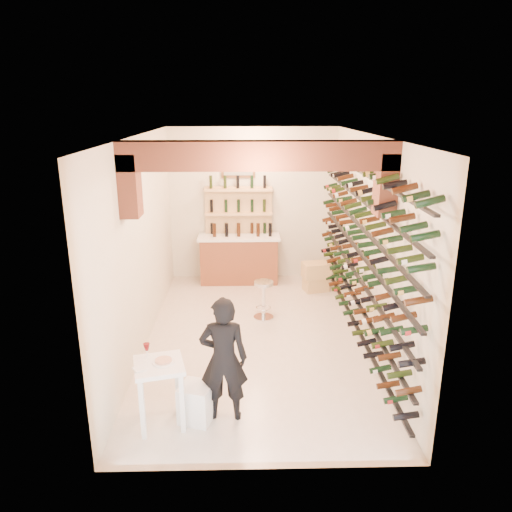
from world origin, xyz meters
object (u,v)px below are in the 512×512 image
Objects in this scene: back_counter at (239,258)px; crate_lower at (316,284)px; person at (224,359)px; chrome_barstool at (264,297)px; tasting_table at (159,374)px; white_stool at (197,403)px; wine_rack at (356,246)px.

crate_lower is (1.56, -0.56, -0.39)m from back_counter.
person is 2.26× the size of chrome_barstool.
person is at bearing -91.68° from back_counter.
tasting_table is 2.12× the size of white_stool.
person is 4.54m from crate_lower.
wine_rack is at bearing -55.34° from back_counter.
chrome_barstool is at bearing 51.78° from tasting_table.
wine_rack is 3.35× the size of back_counter.
wine_rack reaches higher than back_counter.
wine_rack is at bearing -29.07° from chrome_barstool.
chrome_barstool is 1.47× the size of crate_lower.
crate_lower is (1.70, 4.17, -0.64)m from person.
tasting_table is at bearing -119.60° from crate_lower.
white_stool is at bearing -4.73° from tasting_table.
white_stool is at bearing -137.18° from wine_rack.
white_stool reaches higher than crate_lower.
tasting_table is at bearing 10.18° from person.
white_stool is (0.41, 0.07, -0.43)m from tasting_table.
wine_rack reaches higher than tasting_table.
tasting_table is 3.26m from chrome_barstool.
chrome_barstool is at bearing -100.48° from person.
wine_rack is 2.97m from person.
wine_rack is 2.53m from crate_lower.
chrome_barstool is (0.92, 2.90, 0.17)m from white_stool.
chrome_barstool is (-1.39, 0.77, -1.15)m from wine_rack.
person is (0.74, 0.12, 0.12)m from tasting_table.
person reaches higher than white_stool.
tasting_table is 0.76m from person.
back_counter is 3.64× the size of crate_lower.
wine_rack is 3.38m from back_counter.
crate_lower is at bearing -111.06° from person.
tasting_table is 0.59m from white_stool.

